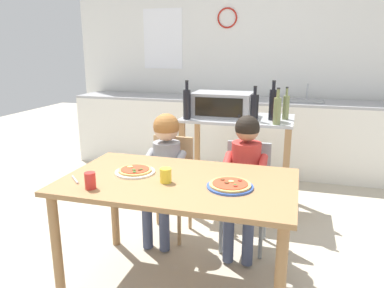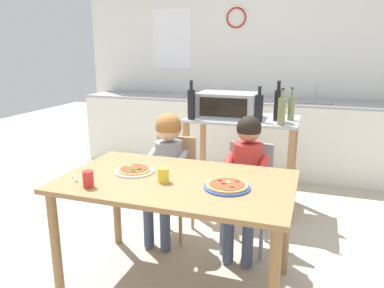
% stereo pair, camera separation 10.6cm
% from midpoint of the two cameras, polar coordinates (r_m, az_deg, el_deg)
% --- Properties ---
extents(ground_plane, '(11.69, 11.69, 0.00)m').
position_cam_midpoint_polar(ground_plane, '(3.61, 5.40, -10.56)').
color(ground_plane, '#B7AD99').
extents(back_wall_tiled, '(4.89, 0.14, 2.70)m').
position_cam_midpoint_polar(back_wall_tiled, '(5.05, 10.68, 12.41)').
color(back_wall_tiled, white).
rests_on(back_wall_tiled, ground).
extents(kitchen_counter, '(4.40, 0.60, 1.11)m').
position_cam_midpoint_polar(kitchen_counter, '(4.76, 9.51, 1.43)').
color(kitchen_counter, silver).
rests_on(kitchen_counter, ground).
extents(kitchen_island_cart, '(1.03, 0.62, 0.90)m').
position_cam_midpoint_polar(kitchen_island_cart, '(3.58, 8.59, -0.59)').
color(kitchen_island_cart, '#B7BABF').
rests_on(kitchen_island_cart, ground).
extents(toaster_oven, '(0.55, 0.37, 0.23)m').
position_cam_midpoint_polar(toaster_oven, '(3.53, 6.40, 6.09)').
color(toaster_oven, '#999BA0').
rests_on(toaster_oven, kitchen_island_cart).
extents(bottle_tall_green_wine, '(0.06, 0.06, 0.31)m').
position_cam_midpoint_polar(bottle_tall_green_wine, '(3.21, 14.66, 5.01)').
color(bottle_tall_green_wine, olive).
rests_on(bottle_tall_green_wine, kitchen_island_cart).
extents(bottle_brown_beer, '(0.07, 0.07, 0.35)m').
position_cam_midpoint_polar(bottle_brown_beer, '(3.37, 0.79, 6.30)').
color(bottle_brown_beer, black).
rests_on(bottle_brown_beer, kitchen_island_cart).
extents(bottle_clear_vinegar, '(0.07, 0.07, 0.36)m').
position_cam_midpoint_polar(bottle_clear_vinegar, '(3.40, 14.05, 6.00)').
color(bottle_clear_vinegar, black).
rests_on(bottle_clear_vinegar, kitchen_island_cart).
extents(bottle_squat_spirits, '(0.06, 0.06, 0.28)m').
position_cam_midpoint_polar(bottle_squat_spirits, '(3.31, 14.62, 5.15)').
color(bottle_squat_spirits, '#4C2D14').
rests_on(bottle_squat_spirits, kitchen_island_cart).
extents(bottle_slim_sauce, '(0.06, 0.06, 0.30)m').
position_cam_midpoint_polar(bottle_slim_sauce, '(3.46, 16.01, 5.47)').
color(bottle_slim_sauce, olive).
rests_on(bottle_slim_sauce, kitchen_island_cart).
extents(bottle_dark_olive_oil, '(0.07, 0.07, 0.31)m').
position_cam_midpoint_polar(bottle_dark_olive_oil, '(3.32, 11.25, 5.58)').
color(bottle_dark_olive_oil, black).
rests_on(bottle_dark_olive_oil, kitchen_island_cart).
extents(dining_table, '(1.43, 0.84, 0.75)m').
position_cam_midpoint_polar(dining_table, '(2.31, -1.09, -7.78)').
color(dining_table, olive).
rests_on(dining_table, ground).
extents(dining_chair_left, '(0.36, 0.36, 0.81)m').
position_cam_midpoint_polar(dining_chair_left, '(3.08, -2.09, -5.33)').
color(dining_chair_left, tan).
rests_on(dining_chair_left, ground).
extents(dining_chair_right, '(0.36, 0.36, 0.81)m').
position_cam_midpoint_polar(dining_chair_right, '(2.91, 9.71, -6.74)').
color(dining_chair_right, gray).
rests_on(dining_chair_right, ground).
extents(child_in_grey_shirt, '(0.32, 0.42, 1.02)m').
position_cam_midpoint_polar(child_in_grey_shirt, '(2.91, -2.95, -2.43)').
color(child_in_grey_shirt, '#424C6B').
rests_on(child_in_grey_shirt, ground).
extents(child_in_red_shirt, '(0.32, 0.42, 1.04)m').
position_cam_midpoint_polar(child_in_red_shirt, '(2.74, 9.46, -4.04)').
color(child_in_red_shirt, '#424C6B').
rests_on(child_in_red_shirt, ground).
extents(pizza_plate_white, '(0.26, 0.26, 0.03)m').
position_cam_midpoint_polar(pizza_plate_white, '(2.42, -7.69, -4.06)').
color(pizza_plate_white, white).
rests_on(pizza_plate_white, dining_table).
extents(pizza_plate_blue_rimmed, '(0.27, 0.27, 0.03)m').
position_cam_midpoint_polar(pizza_plate_blue_rimmed, '(2.15, 6.87, -6.50)').
color(pizza_plate_blue_rimmed, '#3356B7').
rests_on(pizza_plate_blue_rimmed, dining_table).
extents(drinking_cup_red, '(0.06, 0.06, 0.10)m').
position_cam_midpoint_polar(drinking_cup_red, '(2.21, -14.48, -5.30)').
color(drinking_cup_red, red).
rests_on(drinking_cup_red, dining_table).
extents(drinking_cup_yellow, '(0.07, 0.07, 0.09)m').
position_cam_midpoint_polar(drinking_cup_yellow, '(2.22, -3.10, -4.84)').
color(drinking_cup_yellow, yellow).
rests_on(drinking_cup_yellow, dining_table).
extents(serving_spoon, '(0.11, 0.11, 0.01)m').
position_cam_midpoint_polar(serving_spoon, '(2.38, -16.54, -5.06)').
color(serving_spoon, '#B7BABF').
rests_on(serving_spoon, dining_table).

